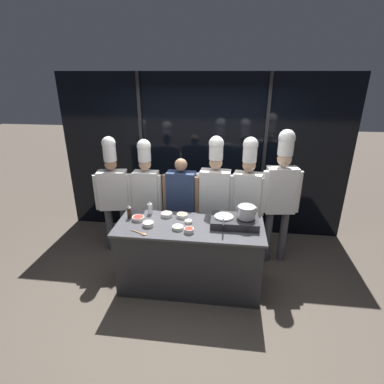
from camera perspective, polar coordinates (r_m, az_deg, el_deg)
The scene contains 22 objects.
ground_plane at distance 4.26m, azimuth -0.44°, elevation -17.18°, with size 24.00×24.00×0.00m, color brown.
window_wall_back at distance 5.08m, azimuth 1.91°, elevation 6.66°, with size 4.80×0.09×2.70m.
demo_counter at distance 3.99m, azimuth -0.46°, elevation -12.11°, with size 1.85×0.74×0.91m.
portable_stove at distance 3.79m, azimuth 8.12°, elevation -5.50°, with size 0.59×0.39×0.11m.
frying_pan at distance 3.75m, azimuth 6.10°, elevation -4.46°, with size 0.24×0.42×0.04m.
stock_pot at distance 3.73m, azimuth 10.32°, elevation -3.72°, with size 0.25×0.22×0.15m.
squeeze_bottle_clear at distance 4.06m, azimuth -8.00°, elevation -3.00°, with size 0.06×0.06×0.18m.
squeeze_bottle_soy at distance 3.99m, azimuth -11.85°, elevation -3.68°, with size 0.06×0.06×0.18m.
prep_bowl_noodles at distance 3.98m, azimuth -4.83°, elevation -4.25°, with size 0.15×0.15×0.05m.
prep_bowl_rice at distance 3.77m, azimuth -8.34°, elevation -6.01°, with size 0.14×0.14×0.05m.
prep_bowl_chicken at distance 3.81m, azimuth -0.69°, elevation -5.59°, with size 0.10×0.10×0.03m.
prep_bowl_mushrooms at distance 3.95m, azimuth -1.87°, elevation -4.44°, with size 0.14×0.14×0.05m.
prep_bowl_bell_pepper at distance 3.94m, azimuth -10.22°, elevation -4.90°, with size 0.16×0.16×0.05m.
prep_bowl_chili_flakes at distance 3.59m, azimuth -0.57°, elevation -7.26°, with size 0.12×0.12×0.06m.
prep_bowl_onion at distance 3.66m, azimuth -2.71°, elevation -6.75°, with size 0.14×0.14×0.04m.
serving_spoon_slotted at distance 3.62m, azimuth -9.60°, elevation -7.77°, with size 0.23×0.13×0.02m.
chef_head at distance 4.66m, azimuth -14.75°, elevation 0.46°, with size 0.55×0.30×1.84m.
chef_sous at distance 4.52m, azimuth -8.69°, elevation 0.67°, with size 0.48×0.20×1.81m.
person_guest at distance 4.42m, azimuth -2.04°, elevation -1.33°, with size 0.54×0.24×1.56m.
chef_line at distance 4.34m, azimuth 4.38°, elevation 0.20°, with size 0.56×0.25×1.89m.
chef_pastry at distance 4.34m, azimuth 10.45°, elevation 0.09°, with size 0.51×0.27×1.88m.
chef_apprentice at distance 4.37m, azimuth 16.59°, elevation 0.69°, with size 0.54×0.27×2.00m.
Camera 1 is at (0.44, -3.27, 2.70)m, focal length 28.00 mm.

